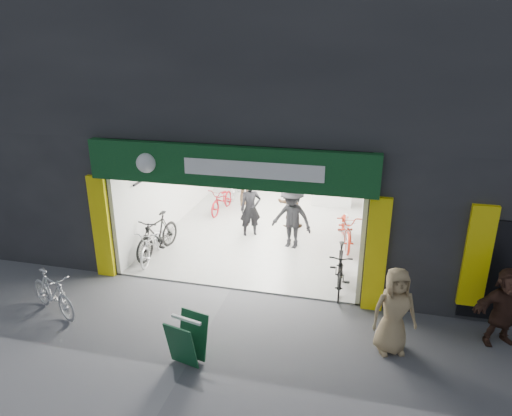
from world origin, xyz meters
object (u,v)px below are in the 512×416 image
at_px(parked_bike, 53,293).
at_px(sandwich_board, 187,339).
at_px(bike_left_front, 153,243).
at_px(pedestrian_near, 394,311).
at_px(bike_right_front, 340,269).

height_order(parked_bike, sandwich_board, parked_bike).
distance_m(parked_bike, sandwich_board, 3.50).
bearing_deg(sandwich_board, bike_left_front, 136.76).
height_order(bike_left_front, sandwich_board, sandwich_board).
bearing_deg(sandwich_board, pedestrian_near, 32.34).
distance_m(bike_left_front, parked_bike, 3.08).
bearing_deg(bike_left_front, bike_right_front, -11.65).
bearing_deg(parked_bike, bike_right_front, -42.39).
xyz_separation_m(bike_left_front, bike_right_front, (5.00, -0.46, 0.08)).
height_order(bike_left_front, pedestrian_near, pedestrian_near).
xyz_separation_m(bike_left_front, sandwich_board, (2.51, -3.77, 0.03)).
bearing_deg(bike_left_front, parked_bike, -113.42).
height_order(bike_right_front, sandwich_board, bike_right_front).
height_order(bike_right_front, parked_bike, bike_right_front).
height_order(bike_right_front, pedestrian_near, pedestrian_near).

